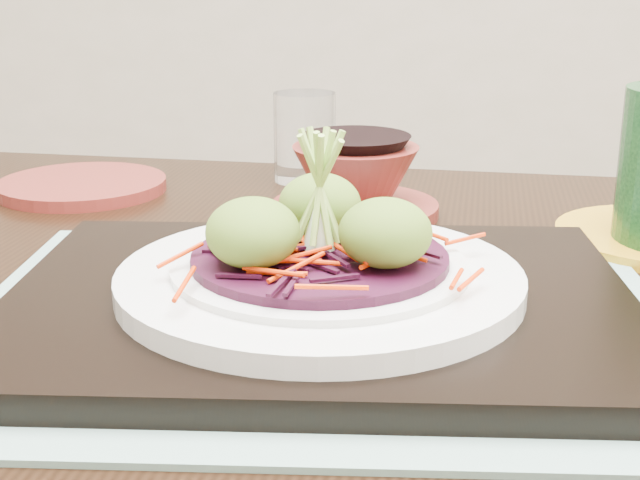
{
  "coord_description": "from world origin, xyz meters",
  "views": [
    {
      "loc": [
        -0.05,
        -0.64,
        1.01
      ],
      "look_at": [
        -0.05,
        -0.04,
        0.82
      ],
      "focal_mm": 50.0,
      "sensor_mm": 36.0,
      "label": 1
    }
  ],
  "objects_px": {
    "white_plate": "(320,278)",
    "water_glass": "(305,137)",
    "terracotta_bowl_set": "(355,184)",
    "dining_table": "(308,397)",
    "serving_tray": "(320,303)",
    "terracotta_side_plate": "(82,186)"
  },
  "relations": [
    {
      "from": "dining_table",
      "to": "terracotta_bowl_set",
      "type": "relative_size",
      "value": 7.95
    },
    {
      "from": "dining_table",
      "to": "serving_tray",
      "type": "height_order",
      "value": "serving_tray"
    },
    {
      "from": "serving_tray",
      "to": "water_glass",
      "type": "height_order",
      "value": "water_glass"
    },
    {
      "from": "terracotta_side_plate",
      "to": "white_plate",
      "type": "bearing_deg",
      "value": -54.21
    },
    {
      "from": "terracotta_bowl_set",
      "to": "terracotta_side_plate",
      "type": "bearing_deg",
      "value": 162.86
    },
    {
      "from": "dining_table",
      "to": "serving_tray",
      "type": "relative_size",
      "value": 3.13
    },
    {
      "from": "terracotta_side_plate",
      "to": "terracotta_bowl_set",
      "type": "xyz_separation_m",
      "value": [
        0.3,
        -0.09,
        0.02
      ]
    },
    {
      "from": "serving_tray",
      "to": "white_plate",
      "type": "height_order",
      "value": "white_plate"
    },
    {
      "from": "water_glass",
      "to": "terracotta_bowl_set",
      "type": "xyz_separation_m",
      "value": [
        0.05,
        -0.14,
        -0.02
      ]
    },
    {
      "from": "dining_table",
      "to": "terracotta_bowl_set",
      "type": "height_order",
      "value": "terracotta_bowl_set"
    },
    {
      "from": "dining_table",
      "to": "white_plate",
      "type": "distance_m",
      "value": 0.16
    },
    {
      "from": "white_plate",
      "to": "water_glass",
      "type": "height_order",
      "value": "water_glass"
    },
    {
      "from": "terracotta_side_plate",
      "to": "water_glass",
      "type": "distance_m",
      "value": 0.25
    },
    {
      "from": "water_glass",
      "to": "white_plate",
      "type": "bearing_deg",
      "value": -87.22
    },
    {
      "from": "serving_tray",
      "to": "terracotta_bowl_set",
      "type": "bearing_deg",
      "value": 85.28
    },
    {
      "from": "dining_table",
      "to": "white_plate",
      "type": "xyz_separation_m",
      "value": [
        0.01,
        -0.08,
        0.13
      ]
    },
    {
      "from": "terracotta_bowl_set",
      "to": "serving_tray",
      "type": "bearing_deg",
      "value": -96.85
    },
    {
      "from": "white_plate",
      "to": "water_glass",
      "type": "xyz_separation_m",
      "value": [
        -0.02,
        0.42,
        0.02
      ]
    },
    {
      "from": "dining_table",
      "to": "serving_tray",
      "type": "xyz_separation_m",
      "value": [
        0.01,
        -0.08,
        0.12
      ]
    },
    {
      "from": "serving_tray",
      "to": "water_glass",
      "type": "xyz_separation_m",
      "value": [
        -0.02,
        0.42,
        0.04
      ]
    },
    {
      "from": "terracotta_bowl_set",
      "to": "dining_table",
      "type": "bearing_deg",
      "value": -102.78
    },
    {
      "from": "terracotta_side_plate",
      "to": "water_glass",
      "type": "height_order",
      "value": "water_glass"
    }
  ]
}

